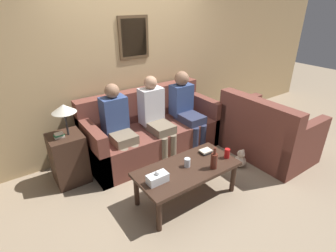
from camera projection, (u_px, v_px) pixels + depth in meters
ground_plane at (171, 165)px, 3.85m from camera, size 16.00×16.00×0.00m
wall_back at (134, 64)px, 4.00m from camera, size 9.00×0.08×2.60m
couch_main at (152, 132)px, 4.09m from camera, size 2.07×0.88×0.96m
couch_side at (266, 135)px, 3.99m from camera, size 0.88×1.29×0.96m
coffee_table at (187, 171)px, 3.07m from camera, size 1.23×0.60×0.44m
side_table_with_lamp at (68, 155)px, 3.38m from camera, size 0.41×0.41×1.08m
wine_bottle at (214, 160)px, 3.00m from camera, size 0.08×0.08×0.27m
drinking_glass at (187, 162)px, 3.05m from camera, size 0.07×0.07×0.11m
book_stack at (206, 151)px, 3.33m from camera, size 0.15×0.12×0.04m
soda_can at (227, 153)px, 3.21m from camera, size 0.07×0.07×0.12m
tissue_box at (157, 178)px, 2.78m from camera, size 0.23×0.12×0.15m
person_left at (118, 125)px, 3.54m from camera, size 0.34×0.57×1.22m
person_middle at (156, 116)px, 3.82m from camera, size 0.34×0.61×1.23m
person_right at (186, 107)px, 4.12m from camera, size 0.34×0.63×1.22m
teddy_bear at (240, 159)px, 3.79m from camera, size 0.17×0.17×0.27m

